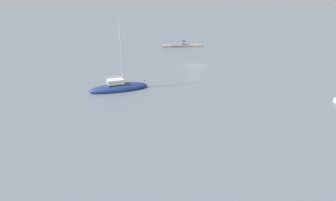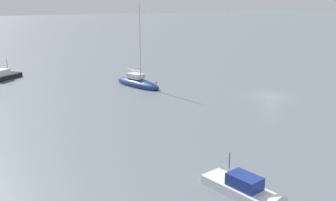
# 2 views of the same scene
# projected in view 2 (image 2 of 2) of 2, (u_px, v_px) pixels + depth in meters

# --- Properties ---
(ground_plane) EXTENTS (500.00, 500.00, 0.00)m
(ground_plane) POSITION_uv_depth(u_px,v_px,m) (270.00, 96.00, 49.40)
(ground_plane) COLOR slate
(sailboat_navy_near) EXTENTS (9.05, 4.68, 11.80)m
(sailboat_navy_near) POSITION_uv_depth(u_px,v_px,m) (138.00, 83.00, 55.07)
(sailboat_navy_near) COLOR navy
(sailboat_navy_near) RESTS_ON ground_plane
(motorboat_white_mid) EXTENTS (5.95, 2.84, 3.21)m
(motorboat_white_mid) POSITION_uv_depth(u_px,v_px,m) (248.00, 193.00, 24.31)
(motorboat_white_mid) COLOR silver
(motorboat_white_mid) RESTS_ON ground_plane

